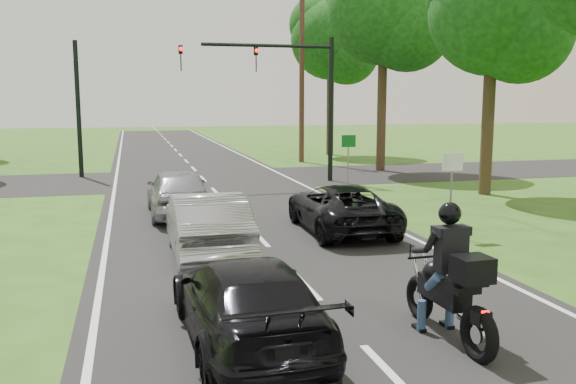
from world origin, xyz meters
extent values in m
plane|color=#315417|center=(0.00, 0.00, 0.00)|extent=(140.00, 140.00, 0.00)
cube|color=black|center=(0.00, 10.00, 0.01)|extent=(8.00, 100.00, 0.01)
cube|color=black|center=(0.00, 16.00, 0.01)|extent=(60.00, 7.00, 0.01)
torus|color=black|center=(1.25, -2.19, 0.36)|extent=(0.17, 0.71, 0.71)
torus|color=black|center=(1.30, -3.81, 0.36)|extent=(0.20, 0.78, 0.77)
cube|color=black|center=(1.27, -2.89, 0.68)|extent=(0.33, 1.03, 0.32)
sphere|color=black|center=(1.26, -2.62, 0.87)|extent=(0.37, 0.37, 0.37)
cube|color=black|center=(1.28, -3.27, 0.87)|extent=(0.38, 0.60, 0.11)
cube|color=#FF0C07|center=(1.30, -3.92, 0.70)|extent=(0.11, 0.04, 0.05)
cylinder|color=silver|center=(1.46, -3.48, 0.33)|extent=(0.12, 0.86, 0.10)
cylinder|color=black|center=(1.26, -2.41, 1.06)|extent=(0.67, 0.06, 0.04)
cube|color=black|center=(1.29, -3.59, 1.19)|extent=(0.49, 0.44, 0.34)
cube|color=black|center=(1.28, -3.05, 1.33)|extent=(0.44, 0.25, 0.64)
sphere|color=black|center=(1.27, -2.98, 1.84)|extent=(0.32, 0.32, 0.32)
cylinder|color=navy|center=(1.03, -2.71, 0.25)|extent=(0.13, 0.13, 0.48)
cylinder|color=navy|center=(1.50, -2.69, 0.25)|extent=(0.13, 0.13, 0.48)
imported|color=black|center=(2.23, 4.30, 0.63)|extent=(2.17, 4.50, 1.24)
imported|color=#ABABAF|center=(-1.51, 2.46, 0.73)|extent=(1.52, 4.35, 1.43)
imported|color=#9E9FA5|center=(-1.73, 7.50, 0.73)|extent=(1.74, 4.26, 1.45)
imported|color=black|center=(-1.57, -2.50, 0.63)|extent=(1.88, 4.33, 1.24)
cylinder|color=black|center=(5.20, 14.00, 3.00)|extent=(0.20, 0.20, 6.00)
cylinder|color=black|center=(2.50, 14.00, 5.60)|extent=(5.40, 0.14, 0.14)
imported|color=black|center=(2.00, 14.00, 5.05)|extent=(0.16, 0.36, 1.00)
imported|color=black|center=(-1.00, 14.00, 5.05)|extent=(0.16, 0.36, 1.00)
sphere|color=#FF0C07|center=(2.00, 13.82, 5.38)|extent=(0.16, 0.16, 0.16)
sphere|color=#FF0C07|center=(-1.00, 13.82, 5.38)|extent=(0.16, 0.16, 0.16)
cylinder|color=black|center=(-5.20, 18.00, 3.00)|extent=(0.20, 0.20, 6.00)
cylinder|color=#523125|center=(6.20, 22.00, 5.00)|extent=(0.28, 0.28, 10.00)
cylinder|color=slate|center=(4.70, 3.00, 1.00)|extent=(0.05, 0.05, 2.00)
cube|color=silver|center=(4.70, 2.97, 1.90)|extent=(0.55, 0.04, 0.45)
cylinder|color=slate|center=(4.90, 11.00, 1.00)|extent=(0.05, 0.05, 2.00)
cube|color=#0C591E|center=(4.90, 10.97, 1.90)|extent=(0.55, 0.04, 0.45)
cylinder|color=#332316|center=(9.50, 9.00, 2.94)|extent=(0.44, 0.44, 5.88)
sphere|color=#0E340F|center=(9.50, 9.00, 6.51)|extent=(4.50, 4.50, 4.50)
sphere|color=#0E340F|center=(10.25, 8.40, 5.78)|extent=(3.60, 3.60, 3.60)
cylinder|color=#332316|center=(8.80, 17.00, 3.50)|extent=(0.44, 0.44, 7.00)
sphere|color=#0E340F|center=(8.80, 17.00, 7.75)|extent=(5.40, 5.40, 5.40)
sphere|color=#0E340F|center=(9.70, 16.28, 6.88)|extent=(4.32, 4.32, 4.32)
cylinder|color=#332316|center=(9.20, 26.00, 3.22)|extent=(0.44, 0.44, 6.44)
sphere|color=#0E340F|center=(9.20, 26.00, 7.13)|extent=(4.95, 4.95, 4.95)
sphere|color=#0E340F|center=(10.02, 25.34, 6.33)|extent=(3.96, 3.96, 3.96)
camera|label=1|loc=(-3.07, -10.58, 3.42)|focal=38.00mm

